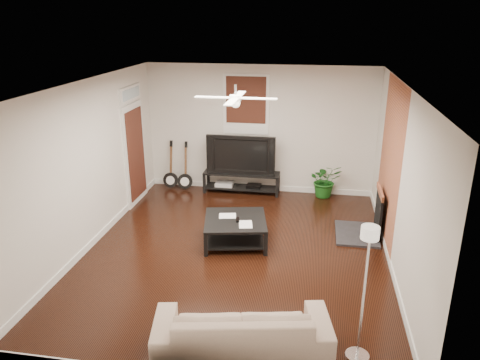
# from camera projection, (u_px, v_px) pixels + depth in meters

# --- Properties ---
(room) EXTENTS (5.01, 6.01, 2.81)m
(room) POSITION_uv_depth(u_px,v_px,m) (236.00, 174.00, 7.32)
(room) COLOR black
(room) RESTS_ON ground
(brick_accent) EXTENTS (0.02, 2.20, 2.80)m
(brick_accent) POSITION_uv_depth(u_px,v_px,m) (390.00, 163.00, 7.86)
(brick_accent) COLOR #B26039
(brick_accent) RESTS_ON floor
(fireplace) EXTENTS (0.80, 1.10, 0.92)m
(fireplace) POSITION_uv_depth(u_px,v_px,m) (367.00, 212.00, 8.22)
(fireplace) COLOR black
(fireplace) RESTS_ON floor
(window_back) EXTENTS (1.00, 0.06, 1.30)m
(window_back) POSITION_uv_depth(u_px,v_px,m) (246.00, 105.00, 9.93)
(window_back) COLOR #34170E
(window_back) RESTS_ON wall_back
(door_left) EXTENTS (0.08, 1.00, 2.50)m
(door_left) POSITION_uv_depth(u_px,v_px,m) (135.00, 145.00, 9.51)
(door_left) COLOR white
(door_left) RESTS_ON wall_left
(tv_stand) EXTENTS (1.68, 0.45, 0.47)m
(tv_stand) POSITION_uv_depth(u_px,v_px,m) (242.00, 182.00, 10.35)
(tv_stand) COLOR black
(tv_stand) RESTS_ON floor
(tv) EXTENTS (1.51, 0.20, 0.87)m
(tv) POSITION_uv_depth(u_px,v_px,m) (242.00, 153.00, 10.14)
(tv) COLOR black
(tv) RESTS_ON tv_stand
(coffee_table) EXTENTS (1.23, 1.23, 0.44)m
(coffee_table) POSITION_uv_depth(u_px,v_px,m) (235.00, 230.00, 8.06)
(coffee_table) COLOR black
(coffee_table) RESTS_ON floor
(sofa) EXTENTS (2.18, 1.19, 0.60)m
(sofa) POSITION_uv_depth(u_px,v_px,m) (242.00, 328.00, 5.42)
(sofa) COLOR tan
(sofa) RESTS_ON floor
(floor_lamp) EXTENTS (0.33, 0.33, 1.69)m
(floor_lamp) POSITION_uv_depth(u_px,v_px,m) (364.00, 295.00, 5.12)
(floor_lamp) COLOR white
(floor_lamp) RESTS_ON floor
(potted_plant) EXTENTS (0.80, 0.73, 0.76)m
(potted_plant) POSITION_uv_depth(u_px,v_px,m) (325.00, 180.00, 10.05)
(potted_plant) COLOR #195719
(potted_plant) RESTS_ON floor
(guitar_left) EXTENTS (0.34, 0.24, 1.11)m
(guitar_left) POSITION_uv_depth(u_px,v_px,m) (170.00, 165.00, 10.47)
(guitar_left) COLOR black
(guitar_left) RESTS_ON floor
(guitar_right) EXTENTS (0.36, 0.27, 1.11)m
(guitar_right) POSITION_uv_depth(u_px,v_px,m) (184.00, 167.00, 10.39)
(guitar_right) COLOR black
(guitar_right) RESTS_ON floor
(ceiling_fan) EXTENTS (1.24, 1.24, 0.32)m
(ceiling_fan) POSITION_uv_depth(u_px,v_px,m) (236.00, 98.00, 6.91)
(ceiling_fan) COLOR white
(ceiling_fan) RESTS_ON ceiling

